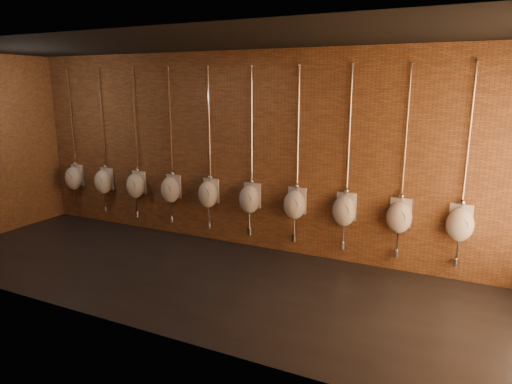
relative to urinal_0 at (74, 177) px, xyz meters
The scene contains 12 objects.
ground 4.07m from the urinal_0, 20.26° to the right, with size 8.50×8.50×0.00m, color black.
room_shell 4.14m from the urinal_0, 20.26° to the right, with size 8.54×3.04×3.22m.
urinal_0 is the anchor object (origin of this frame).
urinal_1 0.79m from the urinal_0, ahead, with size 0.37×0.33×2.71m.
urinal_2 1.58m from the urinal_0, ahead, with size 0.37×0.33×2.71m.
urinal_3 2.37m from the urinal_0, ahead, with size 0.37×0.33×2.71m.
urinal_4 3.16m from the urinal_0, ahead, with size 0.37×0.33×2.71m.
urinal_5 3.95m from the urinal_0, ahead, with size 0.37×0.33×2.71m.
urinal_6 4.74m from the urinal_0, ahead, with size 0.37×0.33×2.71m.
urinal_7 5.53m from the urinal_0, ahead, with size 0.37×0.33×2.71m.
urinal_8 6.32m from the urinal_0, ahead, with size 0.37×0.33×2.71m.
urinal_9 7.11m from the urinal_0, ahead, with size 0.37×0.33×2.71m.
Camera 1 is at (3.48, -5.08, 2.66)m, focal length 32.00 mm.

